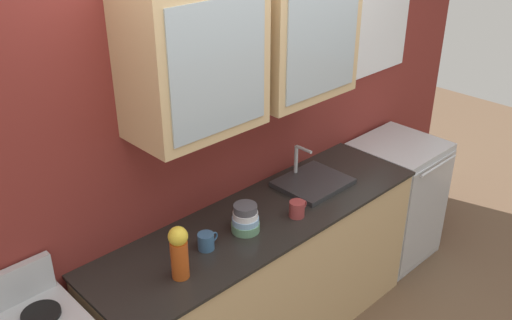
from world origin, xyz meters
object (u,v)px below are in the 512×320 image
Objects in this scene: sink_faucet at (312,182)px; vase at (179,251)px; cup_near_sink at (297,209)px; dishwasher at (394,199)px; cup_near_bowls at (206,241)px; bowl_stack at (245,219)px.

sink_faucet is 1.14m from vase.
vase is 0.80m from cup_near_sink.
sink_faucet is at bearing 176.50° from dishwasher.
cup_near_sink is at bearing -1.93° from vase.
cup_near_bowls is at bearing -179.84° from dishwasher.
bowl_stack is at bearing -4.35° from cup_near_bowls.
sink_faucet reaches higher than cup_near_sink.
cup_near_bowls is 0.13× the size of dishwasher.
vase is 0.30× the size of dishwasher.
sink_faucet is 0.89m from cup_near_bowls.
cup_near_bowls is at bearing 175.65° from bowl_stack.
bowl_stack is at bearing -179.09° from dishwasher.
sink_faucet is 1.50× the size of vase.
cup_near_sink is at bearing -17.48° from bowl_stack.
sink_faucet is at bearing 27.73° from cup_near_sink.
vase reaches higher than bowl_stack.
sink_faucet is 3.38× the size of cup_near_sink.
bowl_stack is 0.32m from cup_near_sink.
cup_near_sink reaches higher than cup_near_bowls.
cup_near_sink is at bearing -174.41° from dishwasher.
sink_faucet is at bearing 7.52° from vase.
dishwasher is at bearing -3.50° from sink_faucet.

